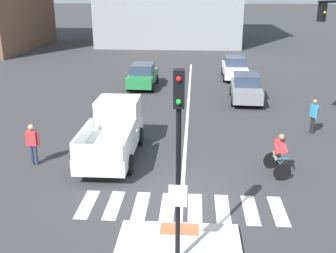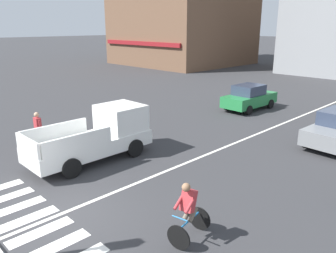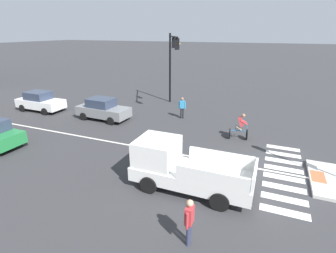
{
  "view_description": "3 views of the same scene",
  "coord_description": "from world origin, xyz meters",
  "px_view_note": "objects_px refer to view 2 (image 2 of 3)",
  "views": [
    {
      "loc": [
        0.33,
        -11.96,
        6.7
      ],
      "look_at": [
        -0.67,
        2.95,
        1.47
      ],
      "focal_mm": 43.23,
      "sensor_mm": 36.0,
      "label": 1
    },
    {
      "loc": [
        8.5,
        -3.73,
        5.38
      ],
      "look_at": [
        -0.53,
        5.15,
        1.55
      ],
      "focal_mm": 36.08,
      "sensor_mm": 36.0,
      "label": 2
    },
    {
      "loc": [
        -12.09,
        0.41,
        6.43
      ],
      "look_at": [
        -0.47,
        5.19,
        1.74
      ],
      "focal_mm": 27.42,
      "sensor_mm": 36.0,
      "label": 3
    }
  ],
  "objects_px": {
    "car_green_westbound_distant": "(249,97)",
    "cyclist": "(189,210)",
    "pedestrian_at_curb_left": "(38,127)",
    "pickup_truck_white_westbound_near": "(100,135)"
  },
  "relations": [
    {
      "from": "car_green_westbound_distant",
      "to": "cyclist",
      "type": "distance_m",
      "value": 14.97
    },
    {
      "from": "cyclist",
      "to": "pedestrian_at_curb_left",
      "type": "relative_size",
      "value": 1.01
    },
    {
      "from": "pickup_truck_white_westbound_near",
      "to": "cyclist",
      "type": "relative_size",
      "value": 3.04
    },
    {
      "from": "cyclist",
      "to": "pedestrian_at_curb_left",
      "type": "xyz_separation_m",
      "value": [
        -9.36,
        0.3,
        0.11
      ]
    },
    {
      "from": "car_green_westbound_distant",
      "to": "pickup_truck_white_westbound_near",
      "type": "bearing_deg",
      "value": -88.59
    },
    {
      "from": "pedestrian_at_curb_left",
      "to": "pickup_truck_white_westbound_near",
      "type": "bearing_deg",
      "value": 24.18
    },
    {
      "from": "car_green_westbound_distant",
      "to": "pickup_truck_white_westbound_near",
      "type": "distance_m",
      "value": 11.76
    },
    {
      "from": "pickup_truck_white_westbound_near",
      "to": "cyclist",
      "type": "xyz_separation_m",
      "value": [
        6.43,
        -1.62,
        -0.11
      ]
    },
    {
      "from": "cyclist",
      "to": "pedestrian_at_curb_left",
      "type": "height_order",
      "value": "cyclist"
    },
    {
      "from": "pickup_truck_white_westbound_near",
      "to": "pedestrian_at_curb_left",
      "type": "height_order",
      "value": "pickup_truck_white_westbound_near"
    }
  ]
}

